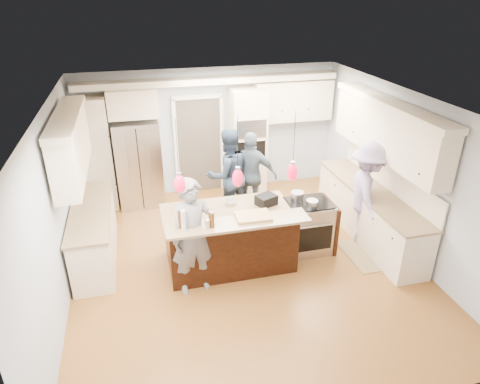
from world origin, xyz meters
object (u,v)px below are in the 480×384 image
object	(u,v)px
person_far_left	(228,175)
island_range	(308,226)
kitchen_island	(230,237)
refrigerator	(139,164)
person_bar_end	(193,237)

from	to	relation	value
person_far_left	island_range	bearing A→B (deg)	114.32
kitchen_island	island_range	size ratio (longest dim) A/B	2.28
refrigerator	island_range	bearing A→B (deg)	-42.59
island_range	person_bar_end	world-z (taller)	person_bar_end
person_bar_end	person_far_left	world-z (taller)	person_far_left
island_range	person_far_left	xyz separation A→B (m)	(-1.08, 1.45, 0.46)
kitchen_island	person_far_left	world-z (taller)	person_far_left
island_range	person_bar_end	bearing A→B (deg)	-163.82
kitchen_island	person_bar_end	distance (m)	0.94
kitchen_island	person_far_left	bearing A→B (deg)	77.98
person_far_left	person_bar_end	bearing A→B (deg)	52.10
island_range	refrigerator	bearing A→B (deg)	137.41
kitchen_island	person_bar_end	bearing A→B (deg)	-141.41
refrigerator	person_bar_end	world-z (taller)	person_bar_end
refrigerator	person_far_left	bearing A→B (deg)	-32.55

